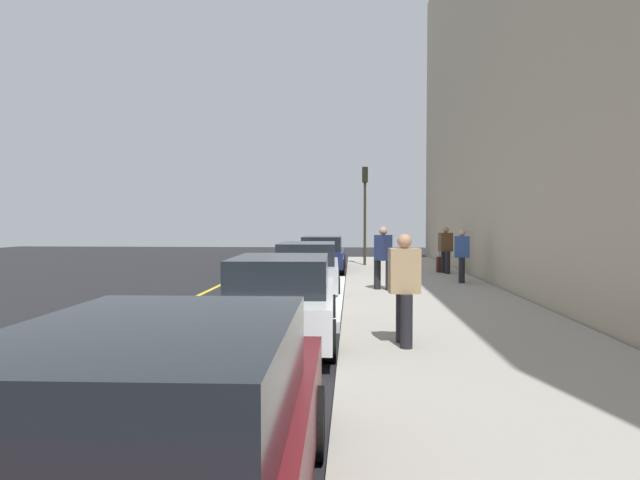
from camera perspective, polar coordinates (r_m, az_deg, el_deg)
The scene contains 15 objects.
ground_plane at distance 14.99m, azimuth -1.04°, elevation -6.08°, with size 56.00×56.00×0.00m, color black.
sidewalk at distance 15.08m, azimuth 11.63°, elevation -5.78°, with size 28.00×4.60×0.15m, color #A39E93.
building_facade at distance 16.48m, azimuth 22.02°, elevation 20.96°, with size 32.00×0.80×15.00m, color tan.
lane_stripe_centre at distance 15.57m, azimuth -12.92°, elevation -5.81°, with size 28.00×0.14×0.01m, color gold.
snow_bank_curb at distance 13.75m, azimuth 1.48°, elevation -6.35°, with size 8.12×0.56×0.22m, color white.
parked_car_maroon at distance 3.53m, azimuth -17.04°, elevation -20.55°, with size 4.27×1.98×1.51m.
parked_car_white at distance 9.00m, azimuth -4.31°, elevation -6.62°, with size 4.30×2.01×1.51m.
parked_car_silver at distance 15.01m, azimuth -1.41°, elevation -3.15°, with size 4.73×2.01×1.51m.
parked_car_navy at distance 21.60m, azimuth 0.30°, elevation -1.58°, with size 4.56×1.90×1.51m.
pedestrian_blue_coat at distance 17.10m, azimuth 15.66°, elevation -1.53°, with size 0.57×0.52×1.74m.
pedestrian_navy_coat at distance 14.80m, azimuth 7.12°, elevation -1.82°, with size 0.58×0.54×1.83m.
pedestrian_brown_coat at distance 20.04m, azimuth 13.94°, elevation -0.93°, with size 0.58×0.54×1.79m.
pedestrian_tan_coat at distance 8.18m, azimuth 9.45°, elevation -5.12°, with size 0.58×0.50×1.77m.
traffic_light_pole at distance 23.31m, azimuth 5.07°, elevation 4.60°, with size 0.35×0.26×4.48m.
rolling_suitcase at distance 20.49m, azimuth 13.29°, elevation -2.69°, with size 0.34×0.22×0.95m.
Camera 1 is at (-14.79, -1.20, 2.10)m, focal length 28.46 mm.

